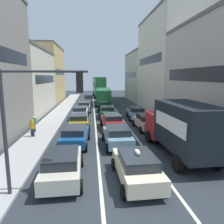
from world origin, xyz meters
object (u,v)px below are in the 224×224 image
(removalist_box_truck, at_px, (181,127))
(sedan_right_lane_behind_truck, at_px, (146,121))
(wagon_right_lane_far, at_px, (136,112))
(taxi_centre_lane_front, at_px, (137,166))
(sedan_left_lane_fourth, at_px, (80,112))
(sedan_left_lane_third, at_px, (79,121))
(traffic_light_pole, at_px, (34,110))
(pedestrian_near_kerb, at_px, (32,127))
(sedan_centre_lane_second, at_px, (117,135))
(wagon_left_lane_second, at_px, (75,135))
(bus_mid_queue_primary, at_px, (103,95))
(pedestrian_mid_sidewalk, at_px, (33,124))
(sedan_centre_lane_fifth, at_px, (105,106))
(coupe_centre_lane_fourth, at_px, (107,111))
(hatchback_centre_lane_third, at_px, (112,121))
(sedan_left_lane_fifth, at_px, (84,106))
(sedan_left_lane_front, at_px, (62,165))
(bus_far_queue_secondary, at_px, (99,86))

(removalist_box_truck, height_order, sedan_right_lane_behind_truck, removalist_box_truck)
(wagon_right_lane_far, bearing_deg, sedan_right_lane_behind_truck, -176.95)
(taxi_centre_lane_front, distance_m, sedan_left_lane_fourth, 17.00)
(taxi_centre_lane_front, distance_m, sedan_left_lane_third, 11.78)
(traffic_light_pole, distance_m, pedestrian_near_kerb, 9.87)
(taxi_centre_lane_front, bearing_deg, sedan_centre_lane_second, 0.55)
(wagon_left_lane_second, height_order, bus_mid_queue_primary, bus_mid_queue_primary)
(pedestrian_mid_sidewalk, bearing_deg, sedan_centre_lane_fifth, -54.93)
(coupe_centre_lane_fourth, bearing_deg, wagon_left_lane_second, 165.87)
(removalist_box_truck, distance_m, bus_mid_queue_primary, 26.96)
(hatchback_centre_lane_third, height_order, bus_mid_queue_primary, bus_mid_queue_primary)
(wagon_left_lane_second, height_order, sedan_right_lane_behind_truck, same)
(bus_mid_queue_primary, distance_m, pedestrian_mid_sidewalk, 21.53)
(taxi_centre_lane_front, bearing_deg, bus_mid_queue_primary, -2.28)
(removalist_box_truck, relative_size, bus_mid_queue_primary, 0.73)
(sedan_centre_lane_second, height_order, bus_mid_queue_primary, bus_mid_queue_primary)
(sedan_centre_lane_second, distance_m, pedestrian_near_kerb, 7.46)
(traffic_light_pole, height_order, wagon_left_lane_second, traffic_light_pole)
(sedan_left_lane_fifth, distance_m, wagon_right_lane_far, 8.97)
(traffic_light_pole, bearing_deg, sedan_right_lane_behind_truck, 55.04)
(sedan_left_lane_fourth, bearing_deg, traffic_light_pole, 177.96)
(removalist_box_truck, xyz_separation_m, pedestrian_near_kerb, (-10.82, 5.11, -1.03))
(sedan_centre_lane_second, relative_size, wagon_right_lane_far, 0.99)
(pedestrian_near_kerb, distance_m, pedestrian_mid_sidewalk, 1.48)
(sedan_centre_lane_second, height_order, coupe_centre_lane_fourth, same)
(sedan_left_lane_third, bearing_deg, pedestrian_mid_sidewalk, 107.68)
(coupe_centre_lane_fourth, distance_m, pedestrian_mid_sidewalk, 10.18)
(sedan_left_lane_front, height_order, sedan_left_lane_fourth, same)
(traffic_light_pole, xyz_separation_m, bus_far_queue_secondary, (4.32, 44.66, -0.99))
(removalist_box_truck, height_order, taxi_centre_lane_front, removalist_box_truck)
(hatchback_centre_lane_third, relative_size, sedan_centre_lane_fifth, 1.01)
(sedan_centre_lane_fifth, xyz_separation_m, sedan_right_lane_behind_truck, (3.36, -11.48, 0.00))
(bus_mid_queue_primary, xyz_separation_m, bus_far_queue_secondary, (-0.26, 13.99, 1.07))
(wagon_left_lane_second, bearing_deg, sedan_right_lane_behind_truck, -53.67)
(removalist_box_truck, height_order, wagon_left_lane_second, removalist_box_truck)
(taxi_centre_lane_front, bearing_deg, sedan_left_lane_fourth, 10.06)
(sedan_centre_lane_second, relative_size, pedestrian_mid_sidewalk, 2.63)
(sedan_centre_lane_fifth, distance_m, pedestrian_mid_sidewalk, 14.14)
(bus_far_queue_secondary, height_order, pedestrian_near_kerb, bus_far_queue_secondary)
(taxi_centre_lane_front, xyz_separation_m, bus_far_queue_secondary, (-0.23, 43.89, 2.03))
(pedestrian_near_kerb, bearing_deg, wagon_left_lane_second, -101.30)
(sedan_left_lane_fourth, height_order, bus_mid_queue_primary, bus_mid_queue_primary)
(bus_far_queue_secondary, bearing_deg, hatchback_centre_lane_third, 177.21)
(sedan_centre_lane_second, height_order, sedan_left_lane_fifth, same)
(hatchback_centre_lane_third, bearing_deg, pedestrian_near_kerb, 106.64)
(sedan_left_lane_fifth, bearing_deg, wagon_left_lane_second, 178.12)
(sedan_right_lane_behind_truck, bearing_deg, coupe_centre_lane_fourth, 25.88)
(wagon_right_lane_far, height_order, pedestrian_mid_sidewalk, pedestrian_mid_sidewalk)
(coupe_centre_lane_fourth, bearing_deg, sedan_left_lane_fifth, 35.33)
(sedan_centre_lane_second, height_order, bus_far_queue_secondary, bus_far_queue_secondary)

